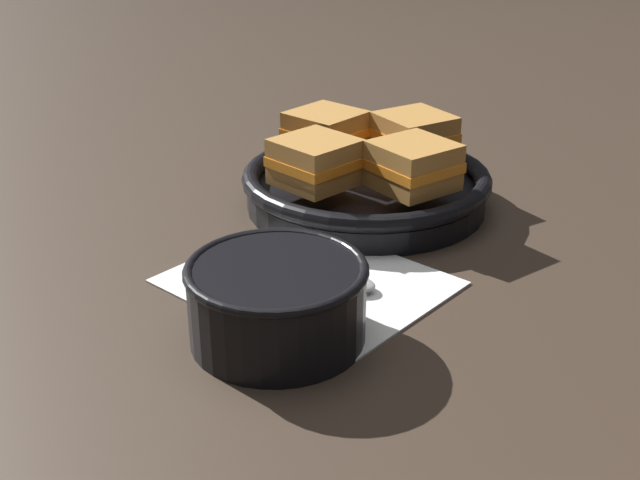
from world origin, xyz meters
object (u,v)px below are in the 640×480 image
object	(u,v)px
soup_bowl	(277,297)
sandwich_far_left	(326,132)
spoon	(330,276)
sandwich_far_right	(315,162)
sandwich_near_right	(414,135)
skillet	(366,186)
sandwich_near_left	(413,165)

from	to	relation	value
soup_bowl	sandwich_far_left	world-z (taller)	sandwich_far_left
spoon	sandwich_far_right	bearing A→B (deg)	123.73
soup_bowl	sandwich_near_right	xyz separation A→B (m)	(-0.10, 0.32, 0.03)
spoon	sandwich_far_right	world-z (taller)	sandwich_far_right
spoon	sandwich_far_right	xyz separation A→B (m)	(-0.10, 0.09, 0.06)
sandwich_far_left	skillet	bearing A→B (deg)	-9.85
sandwich_near_left	sandwich_far_left	world-z (taller)	same
spoon	sandwich_near_left	xyz separation A→B (m)	(-0.02, 0.15, 0.06)
sandwich_near_left	sandwich_far_left	size ratio (longest dim) A/B	1.18
soup_bowl	sandwich_near_right	world-z (taller)	sandwich_near_right
soup_bowl	sandwich_far_left	bearing A→B (deg)	123.75
soup_bowl	sandwich_far_right	distance (m)	0.23
sandwich_near_right	sandwich_far_left	xyz separation A→B (m)	(-0.08, -0.05, 0.00)
soup_bowl	sandwich_near_left	bearing A→B (deg)	100.37
spoon	sandwich_near_right	world-z (taller)	sandwich_near_right
sandwich_near_left	sandwich_far_right	xyz separation A→B (m)	(-0.08, -0.05, 0.00)
spoon	skillet	world-z (taller)	skillet
soup_bowl	sandwich_near_left	distance (m)	0.25
sandwich_near_left	sandwich_far_left	distance (m)	0.14
soup_bowl	skillet	size ratio (longest dim) A/B	0.44
sandwich_far_right	skillet	bearing A→B (deg)	80.63
soup_bowl	spoon	xyz separation A→B (m)	(-0.03, 0.09, -0.03)
skillet	sandwich_far_left	bearing A→B (deg)	170.15
soup_bowl	sandwich_far_right	size ratio (longest dim) A/B	1.76
spoon	sandwich_near_right	bearing A→B (deg)	95.06
soup_bowl	skillet	bearing A→B (deg)	113.82
sandwich_far_left	sandwich_near_right	bearing A→B (deg)	34.15
spoon	skillet	distance (m)	0.18
soup_bowl	sandwich_near_right	bearing A→B (deg)	107.03
sandwich_near_right	sandwich_far_right	world-z (taller)	same
skillet	sandwich_near_left	world-z (taller)	sandwich_near_left
sandwich_near_left	sandwich_near_right	bearing A→B (deg)	124.15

